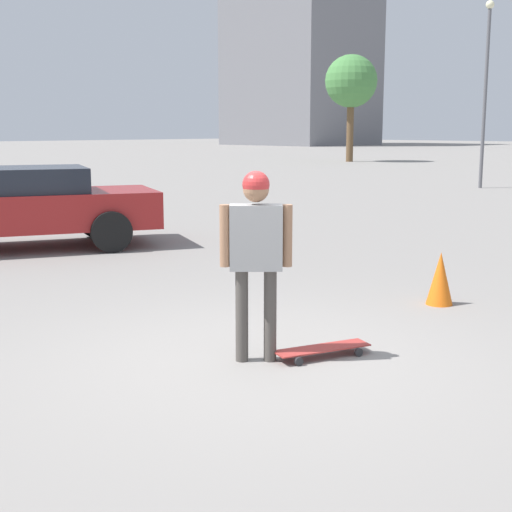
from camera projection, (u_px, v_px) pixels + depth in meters
ground_plane at (256, 360)px, 6.25m from camera, size 220.00×220.00×0.00m
person at (256, 242)px, 6.07m from camera, size 0.46×0.46×1.66m
skateboard at (322, 349)px, 6.34m from camera, size 0.52×0.91×0.09m
car_parked_near at (17, 205)px, 11.97m from camera, size 3.59×4.99×1.37m
building_block_distant at (301, 43)px, 90.52m from camera, size 15.57×14.46×25.57m
tree_distant at (351, 82)px, 43.59m from camera, size 3.20×3.20×6.50m
traffic_cone at (440, 278)px, 8.20m from camera, size 0.31×0.31×0.61m
lamp_post at (486, 81)px, 23.94m from camera, size 0.28×0.28×6.19m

